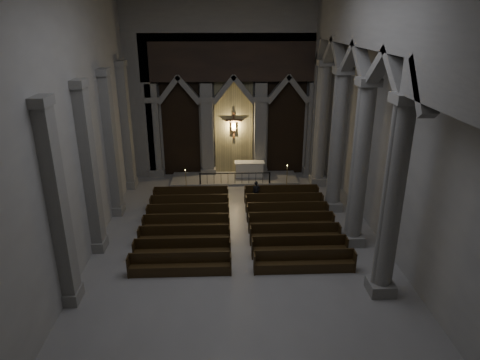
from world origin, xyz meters
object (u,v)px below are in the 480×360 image
at_px(altar_rail, 235,177).
at_px(candle_stand_right, 287,181).
at_px(worshipper, 256,192).
at_px(pews, 239,226).
at_px(candle_stand_left, 186,184).
at_px(altar, 249,169).

bearing_deg(altar_rail, candle_stand_right, -6.15).
height_order(altar_rail, worshipper, worshipper).
bearing_deg(worshipper, altar_rail, 116.57).
bearing_deg(worshipper, pews, -105.28).
distance_m(candle_stand_left, pews, 6.82).
distance_m(candle_stand_left, candle_stand_right, 6.54).
xyz_separation_m(altar, altar_rail, (-1.03, -1.40, -0.06)).
relative_size(altar_rail, candle_stand_right, 3.08).
bearing_deg(candle_stand_left, worshipper, -26.76).
relative_size(altar, pews, 0.21).
relative_size(pews, worshipper, 7.67).
bearing_deg(pews, altar, 82.49).
height_order(altar_rail, candle_stand_right, candle_stand_right).
height_order(altar, candle_stand_left, candle_stand_left).
xyz_separation_m(candle_stand_right, pews, (-3.37, -6.09, -0.09)).
xyz_separation_m(pews, worshipper, (1.20, 3.83, 0.32)).
height_order(candle_stand_left, pews, candle_stand_left).
bearing_deg(candle_stand_left, altar_rail, 7.60).
relative_size(candle_stand_right, pews, 0.15).
bearing_deg(altar_rail, worshipper, -65.50).
bearing_deg(altar, candle_stand_left, -156.60).
bearing_deg(candle_stand_left, candle_stand_right, 0.53).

